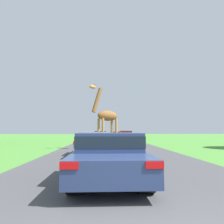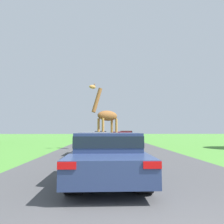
# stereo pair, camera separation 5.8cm
# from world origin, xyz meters

# --- Properties ---
(road) EXTENTS (8.13, 120.00, 0.00)m
(road) POSITION_xyz_m (0.00, 30.00, 0.00)
(road) COLOR #424244
(road) RESTS_ON ground
(giraffe_near_road) EXTENTS (2.46, 1.88, 5.10)m
(giraffe_near_road) POSITION_xyz_m (-0.46, 14.22, 2.45)
(giraffe_near_road) COLOR #B77F3D
(giraffe_near_road) RESTS_ON ground
(car_lead_maroon) EXTENTS (1.96, 4.33, 1.35)m
(car_lead_maroon) POSITION_xyz_m (-0.49, 4.23, 0.73)
(car_lead_maroon) COLOR navy
(car_lead_maroon) RESTS_ON ground
(car_queue_right) EXTENTS (1.75, 4.63, 1.33)m
(car_queue_right) POSITION_xyz_m (-1.13, 26.83, 0.73)
(car_queue_right) COLOR black
(car_queue_right) RESTS_ON ground
(car_queue_left) EXTENTS (1.76, 4.33, 1.33)m
(car_queue_left) POSITION_xyz_m (-1.26, 10.31, 0.72)
(car_queue_left) COLOR gray
(car_queue_left) RESTS_ON ground
(car_far_ahead) EXTENTS (1.98, 4.40, 1.37)m
(car_far_ahead) POSITION_xyz_m (2.88, 30.58, 0.73)
(car_far_ahead) COLOR #561914
(car_far_ahead) RESTS_ON ground
(car_verge_right) EXTENTS (1.81, 3.95, 1.31)m
(car_verge_right) POSITION_xyz_m (1.06, 17.26, 0.71)
(car_verge_right) COLOR maroon
(car_verge_right) RESTS_ON ground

